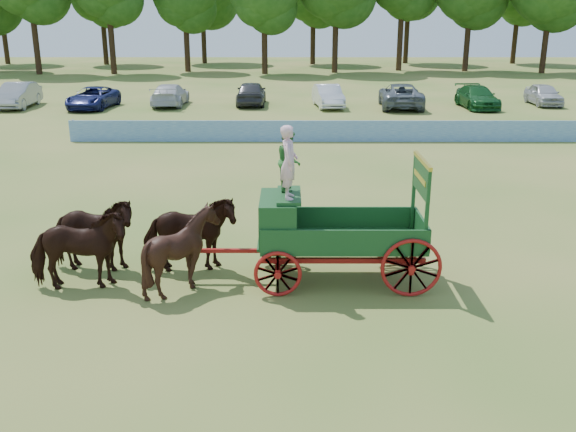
{
  "coord_description": "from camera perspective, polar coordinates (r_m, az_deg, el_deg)",
  "views": [
    {
      "loc": [
        -3.07,
        -13.57,
        6.19
      ],
      "look_at": [
        -3.1,
        1.73,
        1.3
      ],
      "focal_mm": 40.0,
      "sensor_mm": 36.0,
      "label": 1
    }
  ],
  "objects": [
    {
      "name": "horse_lead_right",
      "position": [
        16.48,
        -17.04,
        -1.58
      ],
      "size": [
        2.34,
        1.16,
        1.93
      ],
      "primitive_type": "imported",
      "rotation": [
        0.0,
        0.0,
        1.52
      ],
      "color": "black",
      "rests_on": "ground"
    },
    {
      "name": "parked_cars",
      "position": [
        44.2,
        -3.61,
        10.65
      ],
      "size": [
        42.49,
        6.68,
        1.65
      ],
      "color": "silver",
      "rests_on": "ground"
    },
    {
      "name": "sponsor_banner",
      "position": [
        32.14,
        3.85,
        7.53
      ],
      "size": [
        26.0,
        0.08,
        1.05
      ],
      "primitive_type": "cube",
      "color": "#1F59A8",
      "rests_on": "ground"
    },
    {
      "name": "horse_wheel_right",
      "position": [
        15.93,
        -8.76,
        -1.64
      ],
      "size": [
        2.41,
        1.36,
        1.93
      ],
      "primitive_type": "imported",
      "rotation": [
        0.0,
        0.0,
        1.72
      ],
      "color": "black",
      "rests_on": "ground"
    },
    {
      "name": "ground",
      "position": [
        15.23,
        11.83,
        -6.67
      ],
      "size": [
        160.0,
        160.0,
        0.0
      ],
      "primitive_type": "plane",
      "color": "olive",
      "rests_on": "ground"
    },
    {
      "name": "farm_dray",
      "position": [
        15.03,
        2.06,
        -0.03
      ],
      "size": [
        6.0,
        2.0,
        3.82
      ],
      "color": "#A81910",
      "rests_on": "ground"
    },
    {
      "name": "horse_lead_left",
      "position": [
        15.49,
        -18.19,
        -2.92
      ],
      "size": [
        2.39,
        1.31,
        1.93
      ],
      "primitive_type": "imported",
      "rotation": [
        0.0,
        0.0,
        1.69
      ],
      "color": "black",
      "rests_on": "ground"
    },
    {
      "name": "horse_wheel_left",
      "position": [
        14.91,
        -9.39,
        -3.03
      ],
      "size": [
        1.87,
        1.69,
        1.93
      ],
      "primitive_type": "imported",
      "rotation": [
        0.0,
        0.0,
        1.65
      ],
      "color": "black",
      "rests_on": "ground"
    }
  ]
}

